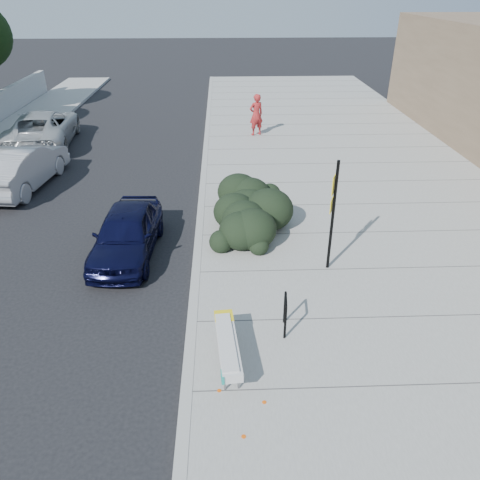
# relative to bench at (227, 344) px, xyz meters

# --- Properties ---
(ground) EXTENTS (120.00, 120.00, 0.00)m
(ground) POSITION_rel_bench_xyz_m (-0.77, 1.25, -0.60)
(ground) COLOR black
(ground) RESTS_ON ground
(sidewalk_near) EXTENTS (11.20, 50.00, 0.15)m
(sidewalk_near) POSITION_rel_bench_xyz_m (4.83, 6.25, -0.52)
(sidewalk_near) COLOR gray
(sidewalk_near) RESTS_ON ground
(curb_near) EXTENTS (0.22, 50.00, 0.17)m
(curb_near) POSITION_rel_bench_xyz_m (-0.77, 6.25, -0.51)
(curb_near) COLOR #9E9E99
(curb_near) RESTS_ON ground
(bench) EXTENTS (0.54, 1.91, 0.57)m
(bench) POSITION_rel_bench_xyz_m (0.00, 0.00, 0.00)
(bench) COLOR gray
(bench) RESTS_ON sidewalk_near
(bike_rack) EXTENTS (0.11, 0.56, 0.82)m
(bike_rack) POSITION_rel_bench_xyz_m (1.23, 0.91, 0.05)
(bike_rack) COLOR black
(bike_rack) RESTS_ON sidewalk_near
(sign_post) EXTENTS (0.17, 0.32, 2.92)m
(sign_post) POSITION_rel_bench_xyz_m (2.65, 3.37, 1.20)
(sign_post) COLOR black
(sign_post) RESTS_ON sidewalk_near
(hedge) EXTENTS (2.52, 4.03, 1.41)m
(hedge) POSITION_rel_bench_xyz_m (0.73, 5.96, 0.26)
(hedge) COLOR black
(hedge) RESTS_ON sidewalk_near
(sedan_navy) EXTENTS (1.76, 3.97, 1.33)m
(sedan_navy) POSITION_rel_bench_xyz_m (-2.69, 4.51, 0.07)
(sedan_navy) COLOR black
(sedan_navy) RESTS_ON ground
(wagon_silver) EXTENTS (2.18, 4.86, 1.55)m
(wagon_silver) POSITION_rel_bench_xyz_m (-7.36, 9.58, 0.18)
(wagon_silver) COLOR #ABABB0
(wagon_silver) RESTS_ON ground
(suv_silver) EXTENTS (3.25, 5.96, 1.58)m
(suv_silver) POSITION_rel_bench_xyz_m (-8.27, 14.74, 0.20)
(suv_silver) COLOR #ACAFB1
(suv_silver) RESTS_ON ground
(pedestrian) EXTENTS (0.83, 0.71, 1.94)m
(pedestrian) POSITION_rel_bench_xyz_m (1.62, 15.44, 0.52)
(pedestrian) COLOR maroon
(pedestrian) RESTS_ON sidewalk_near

